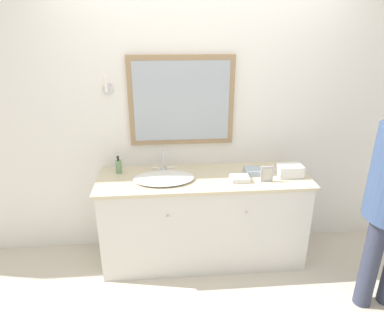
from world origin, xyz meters
TOP-DOWN VIEW (x-y plane):
  - ground_plane at (0.00, 0.00)m, footprint 14.00×14.00m
  - wall_back at (-0.00, 0.63)m, footprint 8.00×0.18m
  - vanity_counter at (0.00, 0.31)m, footprint 1.84×0.58m
  - sink_basin at (-0.35, 0.29)m, footprint 0.52×0.38m
  - soap_bottle at (-0.74, 0.46)m, footprint 0.05×0.06m
  - appliance_box at (0.75, 0.27)m, footprint 0.21×0.14m
  - picture_frame at (0.52, 0.19)m, footprint 0.10×0.01m
  - hand_towel_near_sink at (0.29, 0.22)m, footprint 0.16×0.12m
  - hand_towel_far_corner at (0.44, 0.35)m, footprint 0.14×0.14m

SIDE VIEW (x-z plane):
  - ground_plane at x=0.00m, z-range 0.00..0.00m
  - vanity_counter at x=0.00m, z-range 0.00..0.84m
  - sink_basin at x=-0.35m, z-range 0.76..0.96m
  - hand_towel_near_sink at x=0.29m, z-range 0.84..0.88m
  - hand_towel_far_corner at x=0.44m, z-range 0.84..0.89m
  - appliance_box at x=0.75m, z-range 0.84..0.94m
  - soap_bottle at x=-0.74m, z-range 0.83..0.99m
  - picture_frame at x=0.52m, z-range 0.84..0.98m
  - wall_back at x=0.00m, z-range 0.00..2.55m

